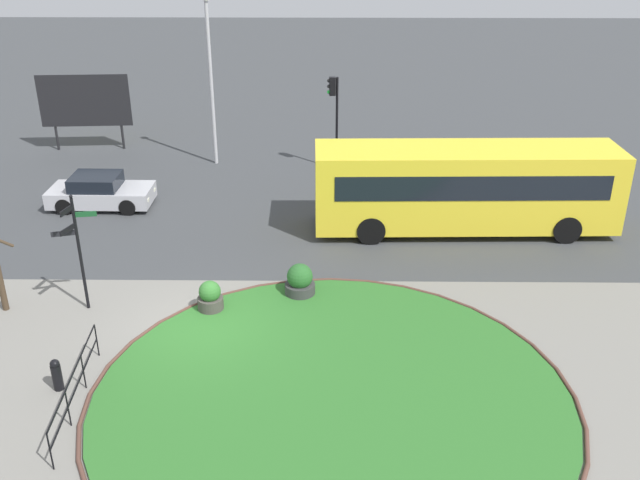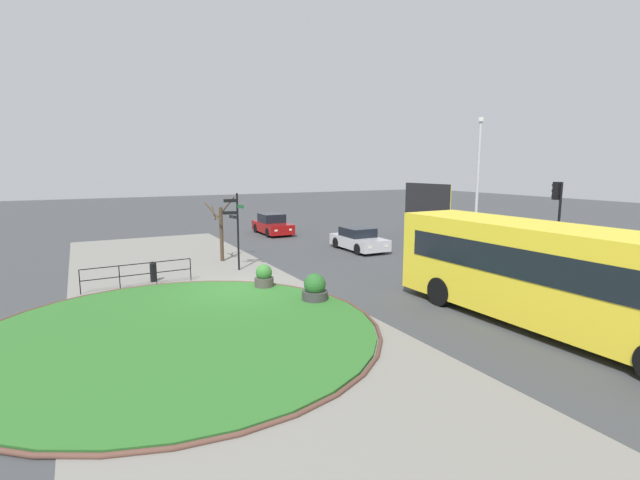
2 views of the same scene
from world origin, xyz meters
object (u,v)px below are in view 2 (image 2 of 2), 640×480
Objects in this scene: car_near_lane at (359,240)px; planter_near_signpost at (315,289)px; traffic_light_near at (557,208)px; billboard_left at (427,202)px; car_far_lane at (272,225)px; bus_yellow at (554,275)px; planter_kerbside at (264,278)px; lamppost_tall at (478,181)px; street_tree_bare at (221,229)px; bollard_foreground at (153,271)px; signpost_directional at (237,225)px.

car_near_lane reaches higher than planter_near_signpost.
traffic_light_near is (9.17, 4.48, 2.41)m from car_near_lane.
planter_near_signpost is (10.69, -14.15, -1.88)m from billboard_left.
car_near_lane is at bearing 14.94° from car_far_lane.
car_near_lane is 3.77× the size of planter_near_signpost.
planter_kerbside is (-8.34, -5.88, -1.22)m from bus_yellow.
car_near_lane is 0.54× the size of lamppost_tall.
billboard_left is 17.25m from planter_kerbside.
planter_kerbside is 0.30× the size of street_tree_bare.
bus_yellow is 7.67m from planter_near_signpost.
bus_yellow is 2.71× the size of car_near_lane.
traffic_light_near is 13.16m from planter_kerbside.
street_tree_bare is (2.04, -15.11, -0.70)m from billboard_left.
car_near_lane is at bearing 101.26° from bollard_foreground.
bus_yellow is 3.28× the size of street_tree_bare.
traffic_light_near reaches higher than signpost_directional.
signpost_directional is 0.49× the size of lamppost_tall.
car_near_lane is at bearing -74.10° from billboard_left.
billboard_left is 4.04× the size of planter_near_signpost.
bollard_foreground is 0.22× the size of car_near_lane.
billboard_left is (5.73, 9.24, 1.69)m from car_far_lane.
car_far_lane is 4.27× the size of planter_kerbside.
car_far_lane is 0.98× the size of billboard_left.
bus_yellow is 2.53× the size of billboard_left.
car_near_lane is 1.21× the size of street_tree_bare.
signpost_directional is 4.21m from bollard_foreground.
street_tree_bare is at bearing -35.88° from car_far_lane.
lamppost_tall reaches higher than car_near_lane.
bollard_foreground is 17.31m from lamppost_tall.
signpost_directional is at bearing -98.45° from lamppost_tall.
traffic_light_near is 1.26× the size of street_tree_bare.
car_near_lane is at bearing 19.68° from traffic_light_near.
car_far_lane is 11.00m from billboard_left.
bus_yellow is at bearing -35.78° from lamppost_tall.
lamppost_tall reaches higher than street_tree_bare.
lamppost_tall reaches higher than bollard_foreground.
lamppost_tall is (1.46, 16.88, 3.54)m from bollard_foreground.
planter_kerbside is (-3.66, -12.38, -2.57)m from traffic_light_near.
car_near_lane is 0.93× the size of billboard_left.
lamppost_tall is at bearing 71.73° from street_tree_bare.
planter_kerbside is (1.73, -13.14, -3.54)m from lamppost_tall.
signpost_directional is 4.12× the size of bollard_foreground.
billboard_left reaches higher than street_tree_bare.
signpost_directional is at bearing 2.03° from street_tree_bare.
billboard_left is 4.34× the size of planter_kerbside.
bus_yellow is at bearing 40.51° from planter_near_signpost.
car_near_lane is 9.63m from planter_kerbside.
car_far_lane reaches higher than planter_near_signpost.
bollard_foreground is at bearing -52.39° from street_tree_bare.
billboard_left reaches higher than bollard_foreground.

